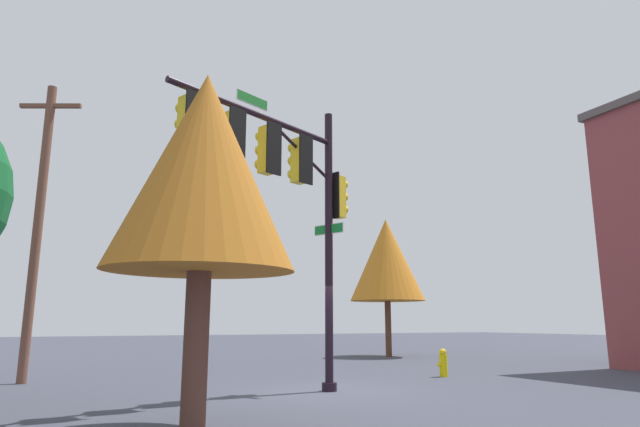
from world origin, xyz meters
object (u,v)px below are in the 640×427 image
(signal_pole_assembly, at_px, (283,177))
(tree_far, at_px, (204,171))
(tree_near, at_px, (387,260))
(fire_hydrant, at_px, (443,363))
(utility_pole, at_px, (38,222))

(signal_pole_assembly, distance_m, tree_far, 3.96)
(signal_pole_assembly, height_order, tree_far, signal_pole_assembly)
(tree_near, bearing_deg, tree_far, 48.04)
(fire_hydrant, distance_m, tree_near, 10.80)
(signal_pole_assembly, distance_m, tree_near, 15.25)
(tree_far, bearing_deg, tree_near, -131.96)
(utility_pole, distance_m, tree_far, 8.98)
(fire_hydrant, height_order, tree_near, tree_near)
(utility_pole, height_order, tree_far, utility_pole)
(tree_far, bearing_deg, utility_pole, -72.97)
(tree_near, bearing_deg, fire_hydrant, 66.37)
(utility_pole, distance_m, tree_near, 16.39)
(signal_pole_assembly, bearing_deg, fire_hydrant, -160.25)
(utility_pole, height_order, tree_near, utility_pole)
(signal_pole_assembly, xyz_separation_m, tree_far, (2.55, 2.88, -0.93))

